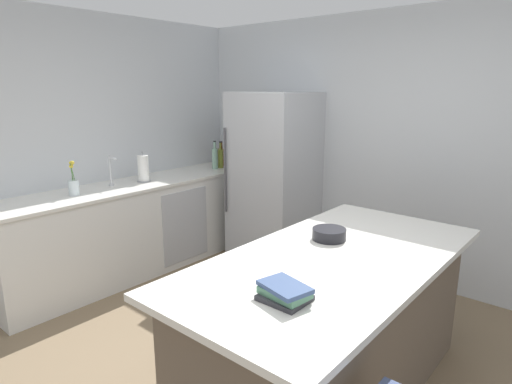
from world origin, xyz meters
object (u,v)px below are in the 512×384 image
Objects in this scene: flower_vase at (74,185)px; mixing_bowl at (329,234)px; sink_faucet at (111,170)px; cookbook_stack at (285,293)px; gin_bottle at (215,158)px; paper_towel_roll at (143,169)px; refrigerator at (274,178)px; whiskey_bottle at (221,156)px; hot_sauce_bottle at (230,158)px; olive_oil_bottle at (221,158)px; kitchen_island at (331,325)px.

mixing_bowl is (2.33, 0.54, -0.08)m from flower_vase.
cookbook_stack is at bearing -15.56° from sink_faucet.
flower_vase is 1.44× the size of mixing_bowl.
paper_towel_roll is at bearing -92.91° from gin_bottle.
whiskey_bottle is (-0.89, 0.08, 0.14)m from refrigerator.
hot_sauce_bottle is 0.83× the size of whiskey_bottle.
flower_vase reaches higher than whiskey_bottle.
refrigerator reaches higher than paper_towel_roll.
kitchen_island is at bearing -31.64° from olive_oil_bottle.
cookbook_stack is 0.90m from mixing_bowl.
whiskey_bottle is (-2.55, 1.61, 0.59)m from kitchen_island.
cookbook_stack is (2.58, -2.33, -0.08)m from hot_sauce_bottle.
sink_faucet is 0.95× the size of flower_vase.
paper_towel_roll reaches higher than kitchen_island.
mixing_bowl is (1.48, -1.30, 0.03)m from refrigerator.
flower_vase is at bearing -88.62° from whiskey_bottle.
refrigerator is 5.89× the size of paper_towel_roll.
flower_vase is 1.02× the size of paper_towel_roll.
refrigerator is (-1.66, 1.53, 0.46)m from kitchen_island.
gin_bottle reaches higher than mixing_bowl.
gin_bottle is at bearing 87.09° from paper_towel_roll.
whiskey_bottle reaches higher than sink_faucet.
refrigerator is 6.84× the size of cookbook_stack.
whiskey_bottle is at bearing 139.79° from cookbook_stack.
hot_sauce_bottle is at bearing 88.66° from paper_towel_roll.
refrigerator is at bearing -4.91° from whiskey_bottle.
gin_bottle is 3.29m from cookbook_stack.
flower_vase is 2.39m from mixing_bowl.
paper_towel_roll is at bearing 79.22° from sink_faucet.
cookbook_stack is (1.76, -2.16, 0.03)m from refrigerator.
kitchen_island is at bearing -32.31° from whiskey_bottle.
kitchen_island is 0.80m from cookbook_stack.
olive_oil_bottle is at bearing -47.85° from whiskey_bottle.
cookbook_stack is at bearing -50.87° from refrigerator.
gin_bottle reaches higher than whiskey_bottle.
cookbook_stack is (2.60, -0.32, -0.08)m from flower_vase.
hot_sauce_bottle is at bearing 86.67° from sink_faucet.
hot_sauce_bottle is at bearing 55.95° from whiskey_bottle.
olive_oil_bottle is (0.05, 1.07, -0.01)m from paper_towel_roll.
sink_faucet is at bearing 177.37° from kitchen_island.
sink_faucet is 1.40m from olive_oil_bottle.
refrigerator is 2.03m from flower_vase.
paper_towel_roll is 1.16× the size of cookbook_stack.
kitchen_island is at bearing 98.97° from cookbook_stack.
hot_sauce_bottle is at bearing 147.44° from mixing_bowl.
mixing_bowl is (2.37, -1.38, -0.10)m from whiskey_bottle.
olive_oil_bottle is (-2.46, 1.52, 0.60)m from kitchen_island.
gin_bottle reaches higher than kitchen_island.
gin_bottle is (-0.00, -0.09, 0.01)m from olive_oil_bottle.
refrigerator reaches higher than whiskey_bottle.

